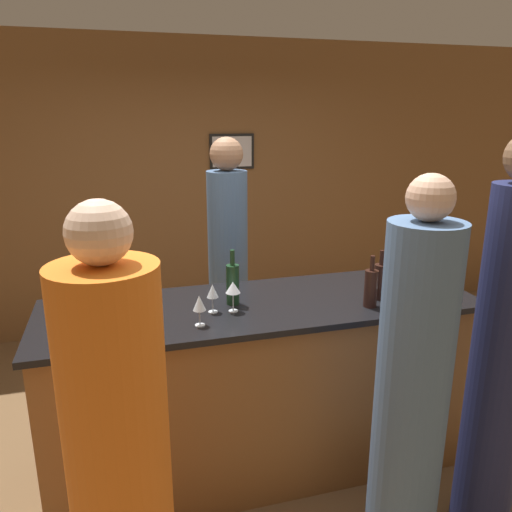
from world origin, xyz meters
The scene contains 17 objects.
ground_plane centered at (0.00, 0.00, 0.00)m, with size 14.00×14.00×0.00m, color brown.
back_wall centered at (0.00, 2.32, 1.40)m, with size 8.00×0.08×2.80m.
bar_counter centered at (0.00, 0.00, 0.54)m, with size 2.49×0.79×1.07m.
bartender centered at (-0.02, 0.80, 0.94)m, with size 0.28×0.28×1.96m.
guest_0 centered at (0.95, -0.81, 0.98)m, with size 0.29×0.29×2.04m.
guest_1 centered at (0.48, -0.80, 0.88)m, with size 0.34×0.34×1.88m.
guest_2 centered at (-0.82, -0.90, 0.85)m, with size 0.38×0.38×1.85m.
wine_bottle_0 centered at (0.57, -0.22, 1.18)m, with size 0.07×0.07×0.29m.
wine_bottle_1 centered at (0.68, -0.12, 1.18)m, with size 0.08×0.08×0.29m.
wine_bottle_2 centered at (-0.16, 0.03, 1.19)m, with size 0.07×0.07×0.32m.
wine_glass_0 centered at (-0.19, -0.08, 1.20)m, with size 0.08×0.08×0.17m.
wine_glass_1 centered at (-0.85, 0.01, 1.20)m, with size 0.08×0.08×0.16m.
wine_glass_2 centered at (-0.30, -0.07, 1.19)m, with size 0.06×0.06×0.16m.
wine_glass_3 centered at (-0.66, -0.22, 1.20)m, with size 0.08×0.08×0.17m.
wine_glass_4 centered at (-0.39, -0.22, 1.19)m, with size 0.07×0.07×0.16m.
wine_glass_5 centered at (0.69, -0.24, 1.19)m, with size 0.08×0.08×0.16m.
wine_glass_6 centered at (0.76, -0.05, 1.19)m, with size 0.07×0.07×0.16m.
Camera 1 is at (-0.76, -2.55, 2.11)m, focal length 35.00 mm.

